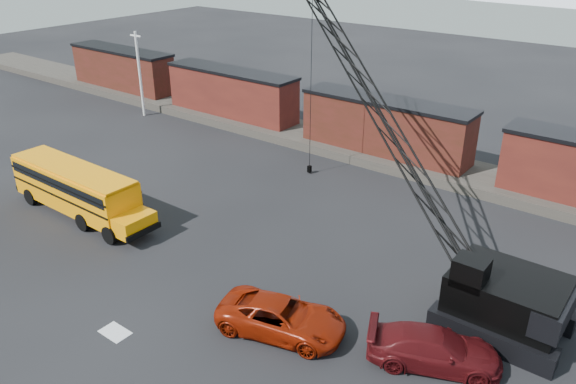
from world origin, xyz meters
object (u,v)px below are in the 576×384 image
(red_pickup, at_px, (281,317))
(crawler_crane, at_px, (379,110))
(school_bus, at_px, (78,189))
(maroon_suv, at_px, (434,349))

(red_pickup, height_order, crawler_crane, crawler_crane)
(school_bus, bearing_deg, maroon_suv, 2.14)
(crawler_crane, bearing_deg, school_bus, -148.29)
(school_bus, relative_size, red_pickup, 2.00)
(crawler_crane, bearing_deg, red_pickup, -81.47)
(red_pickup, xyz_separation_m, maroon_suv, (6.32, 2.21, -0.01))
(school_bus, height_order, crawler_crane, crawler_crane)
(red_pickup, xyz_separation_m, crawler_crane, (-1.64, 10.93, 6.66))
(school_bus, relative_size, crawler_crane, 0.57)
(school_bus, distance_m, crawler_crane, 19.12)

